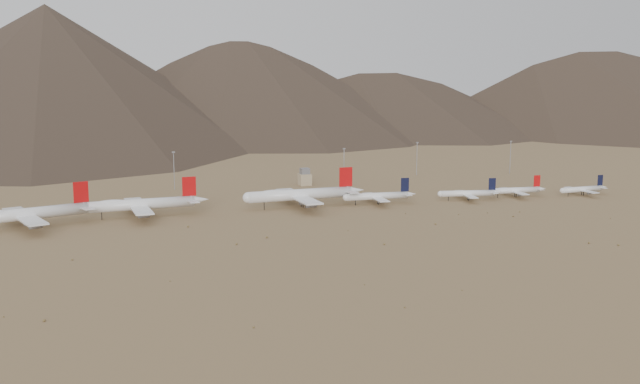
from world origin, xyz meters
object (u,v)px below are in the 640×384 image
object	(u,v)px
widebody_centre	(141,204)
widebody_west	(27,214)
control_tower	(305,178)
narrowbody_a	(379,196)
widebody_east	(301,194)
narrowbody_b	(469,193)

from	to	relation	value
widebody_centre	widebody_west	bearing A→B (deg)	-171.83
widebody_centre	control_tower	bearing A→B (deg)	31.43
widebody_west	narrowbody_a	bearing A→B (deg)	-15.22
narrowbody_a	widebody_centre	bearing A→B (deg)	-178.06
widebody_east	narrowbody_a	distance (m)	47.42
widebody_west	narrowbody_b	xyz separation A→B (m)	(251.31, -0.68, -2.93)
widebody_west	widebody_east	world-z (taller)	widebody_east
widebody_west	control_tower	bearing A→B (deg)	10.74
control_tower	widebody_west	bearing A→B (deg)	-152.54
widebody_west	narrowbody_b	size ratio (longest dim) A/B	1.71
widebody_centre	narrowbody_a	distance (m)	137.46
widebody_west	widebody_centre	bearing A→B (deg)	-5.93
widebody_centre	control_tower	distance (m)	143.27
widebody_east	control_tower	distance (m)	85.58
narrowbody_a	control_tower	bearing A→B (deg)	106.54
widebody_east	narrowbody_a	size ratio (longest dim) A/B	1.62
widebody_east	control_tower	size ratio (longest dim) A/B	6.23
widebody_centre	control_tower	size ratio (longest dim) A/B	5.79
narrowbody_a	control_tower	distance (m)	87.86
widebody_east	narrowbody_a	xyz separation A→B (m)	(47.06, -5.18, -2.71)
widebody_west	widebody_centre	size ratio (longest dim) A/B	1.00
widebody_centre	widebody_east	xyz separation A→B (m)	(90.27, -0.47, 0.53)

